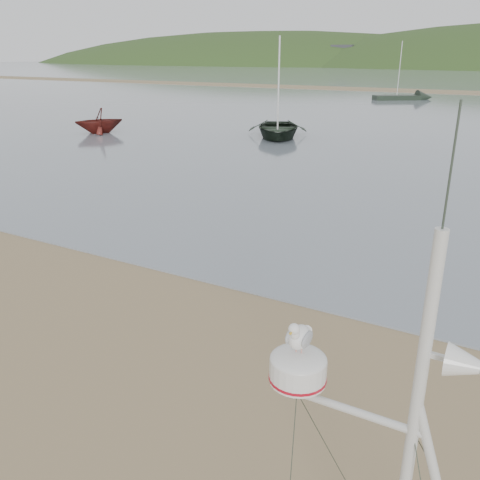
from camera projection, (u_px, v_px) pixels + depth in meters
The scene contains 4 objects.
ground at pixel (75, 375), 8.18m from camera, with size 560.00×560.00×0.00m, color olive.
boat_dark at pixel (278, 94), 30.13m from camera, with size 3.71×1.08×5.20m, color black.
boat_red at pixel (98, 109), 32.37m from camera, with size 2.58×1.57×2.99m, color #571913.
sailboat_dark_mid at pixel (412, 97), 56.31m from camera, with size 6.36×5.24×6.65m.
Camera 1 is at (5.73, -4.71, 4.88)m, focal length 38.00 mm.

